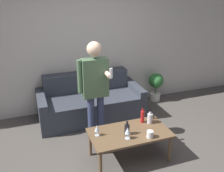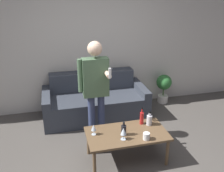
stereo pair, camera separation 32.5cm
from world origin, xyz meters
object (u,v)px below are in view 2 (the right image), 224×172
couch (95,101)px  person_standing_front (95,84)px  coffee_table (127,136)px  bottle_orange (124,130)px

couch → person_standing_front: person_standing_front is taller
coffee_table → bottle_orange: 0.14m
coffee_table → person_standing_front: size_ratio=0.69×
couch → person_standing_front: 1.05m
couch → coffee_table: bearing=-82.2°
couch → coffee_table: couch is taller
coffee_table → bottle_orange: size_ratio=5.62×
bottle_orange → coffee_table: bearing=32.1°
bottle_orange → person_standing_front: 0.80m
couch → person_standing_front: bearing=-98.6°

